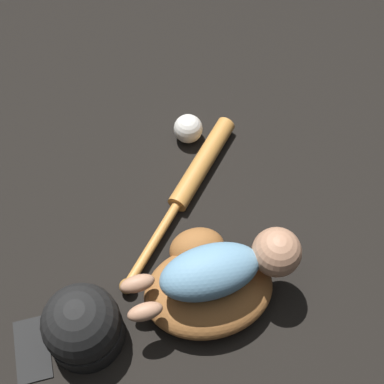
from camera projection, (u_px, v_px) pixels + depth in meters
The scene contains 6 objects.
ground_plane at pixel (218, 302), 1.19m from camera, with size 6.00×6.00×0.00m, color black.
baseball_glove at pixel (207, 283), 1.17m from camera, with size 0.33×0.30×0.09m.
baby_figure at pixel (227, 267), 1.08m from camera, with size 0.38×0.20×0.10m.
baseball_bat at pixel (193, 178), 1.34m from camera, with size 0.27×0.50×0.05m.
baseball at pixel (188, 129), 1.41m from camera, with size 0.08×0.08×0.08m.
baseball_cap at pixel (82, 326), 1.10m from camera, with size 0.25×0.19×0.16m.
Camera 1 is at (-0.05, -0.44, 1.14)m, focal length 50.00 mm.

